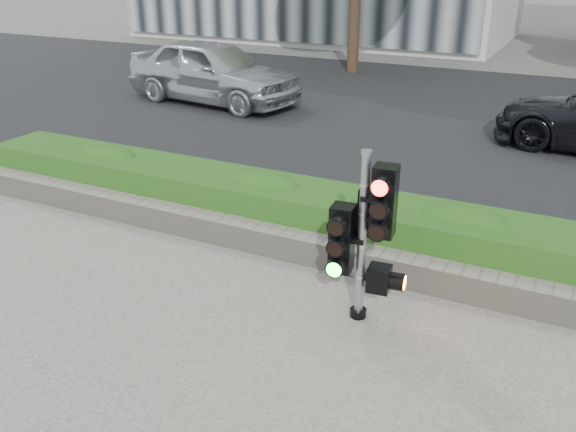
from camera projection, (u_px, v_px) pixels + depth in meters
The scene contains 7 objects.
ground at pixel (247, 347), 6.06m from camera, with size 120.00×120.00×0.00m, color #51514C.
road at pixel (462, 119), 14.25m from camera, with size 60.00×13.00×0.02m, color black.
curb at pixel (359, 225), 8.62m from camera, with size 60.00×0.25×0.12m, color gray.
stone_wall at pixel (324, 252), 7.54m from camera, with size 12.00×0.32×0.34m, color gray.
hedge at pixel (344, 220), 8.00m from camera, with size 12.00×1.00×0.68m, color #3A8629.
traffic_signal at pixel (366, 229), 6.13m from camera, with size 0.66×0.51×1.86m.
car_silver at pixel (213, 71), 15.44m from camera, with size 1.89×4.69×1.60m, color #B1B3B8.
Camera 1 is at (2.62, -4.32, 3.63)m, focal length 38.00 mm.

